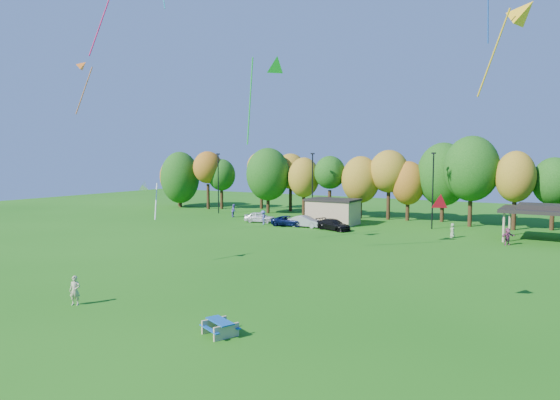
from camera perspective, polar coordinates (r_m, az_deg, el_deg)
The scene contains 20 objects.
ground at distance 27.29m, azimuth -9.16°, elevation -13.39°, with size 160.00×160.00×0.00m, color #19600F.
tree_line at distance 67.70m, azimuth 15.73°, elevation 2.52°, with size 93.57×10.55×11.15m.
lamp_posts at distance 61.65m, azimuth 17.07°, elevation 1.33°, with size 64.50×0.25×9.09m.
utility_building at distance 64.03m, azimuth 6.07°, elevation -1.29°, with size 6.30×4.30×3.25m.
pavilion at distance 57.06m, azimuth 28.05°, elevation -1.00°, with size 8.20×6.20×3.77m.
picnic_table at distance 24.90m, azimuth -6.86°, elevation -14.16°, with size 2.07×1.92×0.72m.
kite_flyer at distance 31.57m, azimuth -22.39°, elevation -9.55°, with size 0.63×0.41×1.72m, color #B8AD8A.
car_a at distance 65.42m, azimuth -2.33°, elevation -1.97°, with size 1.62×4.04×1.38m, color silver.
car_b at distance 61.01m, azimuth 2.90°, elevation -2.47°, with size 1.46×4.19×1.38m, color #A4A3A9.
car_c at distance 61.99m, azimuth 1.09°, elevation -2.41°, with size 2.08×4.51×1.25m, color #0A1441.
car_d at distance 58.77m, azimuth 6.14°, elevation -2.81°, with size 1.83×4.49×1.30m, color black.
far_person_0 at distance 53.37m, azimuth 24.57°, elevation -3.81°, with size 1.57×0.50×1.70m, color #903C64.
far_person_2 at distance 71.37m, azimuth -5.28°, elevation -1.22°, with size 0.90×0.70×1.85m, color #584EAC.
far_person_3 at distance 55.96m, azimuth 19.11°, elevation -3.32°, with size 0.76×0.49×1.55m, color #85A16E.
far_person_4 at distance 63.33m, azimuth -1.94°, elevation -2.01°, with size 1.15×0.66×1.78m, color #575DBF.
kite_0 at distance 28.05m, azimuth 17.80°, elevation 0.09°, with size 1.39×1.58×1.31m.
kite_1 at distance 32.80m, azimuth 26.03°, elevation 18.74°, with size 3.49×2.03×5.63m.
kite_4 at distance 40.13m, azimuth -15.22°, elevation 1.65°, with size 1.53×1.97×3.36m.
kite_5 at distance 41.16m, azimuth -0.55°, elevation 15.30°, with size 3.69×3.66×7.50m.
kite_8 at distance 53.41m, azimuth -21.61°, elevation 13.99°, with size 2.68×2.35×5.26m.
Camera 1 is at (16.79, -19.74, 8.56)m, focal length 32.00 mm.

